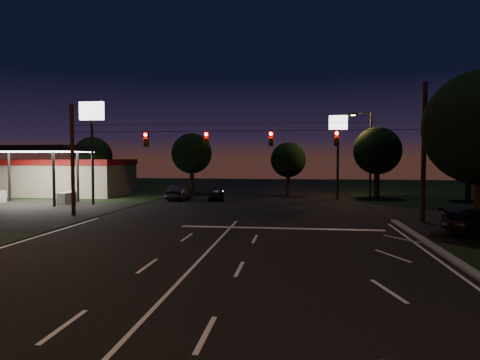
# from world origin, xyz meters

# --- Properties ---
(ground) EXTENTS (140.00, 140.00, 0.00)m
(ground) POSITION_xyz_m (0.00, 0.00, 0.00)
(ground) COLOR black
(ground) RESTS_ON ground
(stop_bar) EXTENTS (12.00, 0.50, 0.01)m
(stop_bar) POSITION_xyz_m (3.00, 11.50, 0.01)
(stop_bar) COLOR silver
(stop_bar) RESTS_ON ground
(utility_pole_right) EXTENTS (0.30, 0.30, 9.00)m
(utility_pole_right) POSITION_xyz_m (12.00, 15.00, 0.00)
(utility_pole_right) COLOR black
(utility_pole_right) RESTS_ON ground
(utility_pole_left) EXTENTS (0.28, 0.28, 8.00)m
(utility_pole_left) POSITION_xyz_m (-12.00, 15.00, 0.00)
(utility_pole_left) COLOR black
(utility_pole_left) RESTS_ON ground
(signal_span) EXTENTS (24.00, 0.40, 1.56)m
(signal_span) POSITION_xyz_m (-0.00, 14.96, 5.50)
(signal_span) COLOR black
(signal_span) RESTS_ON ground
(gas_station) EXTENTS (14.20, 16.10, 5.25)m
(gas_station) POSITION_xyz_m (-21.86, 30.39, 2.38)
(gas_station) COLOR gray
(gas_station) RESTS_ON ground
(pole_sign_left_near) EXTENTS (2.20, 0.30, 9.10)m
(pole_sign_left_near) POSITION_xyz_m (-14.00, 22.00, 6.98)
(pole_sign_left_near) COLOR black
(pole_sign_left_near) RESTS_ON ground
(pole_sign_right) EXTENTS (1.80, 0.30, 8.40)m
(pole_sign_right) POSITION_xyz_m (8.00, 30.00, 6.24)
(pole_sign_right) COLOR black
(pole_sign_right) RESTS_ON ground
(street_light_right_far) EXTENTS (2.20, 0.35, 9.00)m
(street_light_right_far) POSITION_xyz_m (11.24, 32.00, 5.24)
(street_light_right_far) COLOR black
(street_light_right_far) RESTS_ON ground
(tree_far_a) EXTENTS (4.20, 4.20, 6.42)m
(tree_far_a) POSITION_xyz_m (-17.98, 30.12, 4.26)
(tree_far_a) COLOR black
(tree_far_a) RESTS_ON ground
(tree_far_b) EXTENTS (4.60, 4.60, 6.98)m
(tree_far_b) POSITION_xyz_m (-7.98, 34.13, 4.61)
(tree_far_b) COLOR black
(tree_far_b) RESTS_ON ground
(tree_far_c) EXTENTS (3.80, 3.80, 5.86)m
(tree_far_c) POSITION_xyz_m (3.02, 33.10, 3.90)
(tree_far_c) COLOR black
(tree_far_c) RESTS_ON ground
(tree_far_d) EXTENTS (4.80, 4.80, 7.30)m
(tree_far_d) POSITION_xyz_m (12.02, 31.13, 4.83)
(tree_far_d) COLOR black
(tree_far_d) RESTS_ON ground
(tree_far_e) EXTENTS (4.00, 4.00, 6.18)m
(tree_far_e) POSITION_xyz_m (20.02, 29.11, 4.11)
(tree_far_e) COLOR black
(tree_far_e) RESTS_ON ground
(car_oncoming_a) EXTENTS (2.20, 4.11, 1.33)m
(car_oncoming_a) POSITION_xyz_m (-3.98, 27.89, 0.67)
(car_oncoming_a) COLOR black
(car_oncoming_a) RESTS_ON ground
(car_oncoming_b) EXTENTS (1.66, 4.57, 1.50)m
(car_oncoming_b) POSITION_xyz_m (-7.56, 27.33, 0.75)
(car_oncoming_b) COLOR black
(car_oncoming_b) RESTS_ON ground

